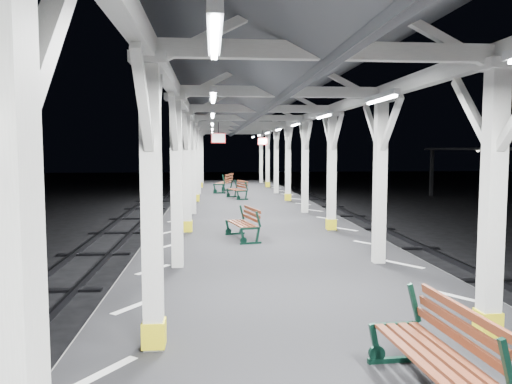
{
  "coord_description": "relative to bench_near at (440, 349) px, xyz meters",
  "views": [
    {
      "loc": [
        -1.33,
        -11.62,
        3.28
      ],
      "look_at": [
        -0.22,
        0.89,
        2.2
      ],
      "focal_mm": 35.0,
      "sensor_mm": 36.0,
      "label": 1
    }
  ],
  "objects": [
    {
      "name": "bench_near",
      "position": [
        0.0,
        0.0,
        0.0
      ],
      "size": [
        0.69,
        1.64,
        0.87
      ],
      "rotation": [
        0.0,
        0.0,
        0.05
      ],
      "color": "black",
      "rests_on": "platform"
    },
    {
      "name": "hazard_stripes_right",
      "position": [
        1.71,
        7.38,
        -0.46
      ],
      "size": [
        1.0,
        48.0,
        0.01
      ],
      "primitive_type": "cube",
      "color": "silver",
      "rests_on": "platform"
    },
    {
      "name": "bench_extra",
      "position": [
        -1.35,
        22.24,
        0.06
      ],
      "size": [
        1.12,
        1.92,
        0.98
      ],
      "rotation": [
        0.0,
        0.0,
        -0.27
      ],
      "color": "black",
      "rests_on": "platform"
    },
    {
      "name": "bench_mid",
      "position": [
        -1.22,
        8.27,
        -0.04
      ],
      "size": [
        0.85,
        1.56,
        0.8
      ],
      "rotation": [
        0.0,
        0.0,
        0.22
      ],
      "color": "black",
      "rests_on": "platform"
    },
    {
      "name": "track_left",
      "position": [
        -5.74,
        7.38,
        -1.38
      ],
      "size": [
        2.2,
        60.0,
        0.16
      ],
      "color": "#2D2D33",
      "rests_on": "ground"
    },
    {
      "name": "bench_far",
      "position": [
        -0.82,
        18.81,
        -0.03
      ],
      "size": [
        0.96,
        1.61,
        0.82
      ],
      "rotation": [
        0.0,
        0.0,
        0.29
      ],
      "color": "black",
      "rests_on": "platform"
    },
    {
      "name": "ground",
      "position": [
        -0.74,
        7.38,
        -1.46
      ],
      "size": [
        120.0,
        120.0,
        0.0
      ],
      "primitive_type": "plane",
      "color": "black",
      "rests_on": "ground"
    },
    {
      "name": "platform",
      "position": [
        -0.74,
        7.38,
        -0.96
      ],
      "size": [
        6.0,
        50.0,
        1.0
      ],
      "primitive_type": "cube",
      "color": "black",
      "rests_on": "ground"
    },
    {
      "name": "canopy",
      "position": [
        -0.73,
        7.36,
        3.09
      ],
      "size": [
        5.4,
        49.0,
        4.65
      ],
      "color": "silver",
      "rests_on": "platform"
    },
    {
      "name": "track_right",
      "position": [
        4.26,
        7.38,
        -1.38
      ],
      "size": [
        2.2,
        60.0,
        0.16
      ],
      "color": "#2D2D33",
      "rests_on": "ground"
    },
    {
      "name": "hazard_stripes_left",
      "position": [
        -3.19,
        7.38,
        -0.46
      ],
      "size": [
        1.0,
        48.0,
        0.01
      ],
      "primitive_type": "cube",
      "color": "silver",
      "rests_on": "platform"
    }
  ]
}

